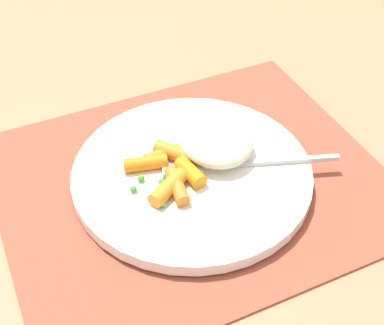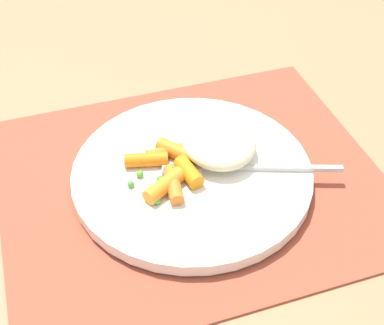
{
  "view_description": "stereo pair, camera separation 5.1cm",
  "coord_description": "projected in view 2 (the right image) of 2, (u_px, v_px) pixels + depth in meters",
  "views": [
    {
      "loc": [
        0.19,
        0.41,
        0.44
      ],
      "look_at": [
        0.0,
        0.0,
        0.03
      ],
      "focal_mm": 51.4,
      "sensor_mm": 36.0,
      "label": 1
    },
    {
      "loc": [
        0.14,
        0.42,
        0.44
      ],
      "look_at": [
        0.0,
        0.0,
        0.03
      ],
      "focal_mm": 51.4,
      "sensor_mm": 36.0,
      "label": 2
    }
  ],
  "objects": [
    {
      "name": "placemat",
      "position": [
        192.0,
        180.0,
        0.63
      ],
      "size": [
        0.43,
        0.36,
        0.01
      ],
      "primitive_type": "cube",
      "color": "#9E4733",
      "rests_on": "ground_plane"
    },
    {
      "name": "plate",
      "position": [
        192.0,
        174.0,
        0.62
      ],
      "size": [
        0.27,
        0.27,
        0.01
      ],
      "primitive_type": "cylinder",
      "color": "white",
      "rests_on": "placemat"
    },
    {
      "name": "fork",
      "position": [
        233.0,
        168.0,
        0.61
      ],
      "size": [
        0.2,
        0.08,
        0.01
      ],
      "color": "silver",
      "rests_on": "plate"
    },
    {
      "name": "carrot_portion",
      "position": [
        169.0,
        168.0,
        0.6
      ],
      "size": [
        0.08,
        0.1,
        0.02
      ],
      "color": "orange",
      "rests_on": "plate"
    },
    {
      "name": "pea_scatter",
      "position": [
        169.0,
        173.0,
        0.6
      ],
      "size": [
        0.09,
        0.07,
        0.01
      ],
      "color": "green",
      "rests_on": "plate"
    },
    {
      "name": "rice_mound",
      "position": [
        218.0,
        142.0,
        0.62
      ],
      "size": [
        0.08,
        0.09,
        0.03
      ],
      "primitive_type": "ellipsoid",
      "color": "beige",
      "rests_on": "plate"
    },
    {
      "name": "ground_plane",
      "position": [
        192.0,
        182.0,
        0.63
      ],
      "size": [
        2.4,
        2.4,
        0.0
      ],
      "primitive_type": "plane",
      "color": "#997551"
    }
  ]
}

